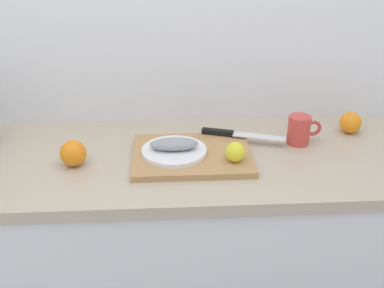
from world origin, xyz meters
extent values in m
cube|color=white|center=(0.00, 0.33, 1.25)|extent=(3.20, 0.05, 2.50)
cube|color=white|center=(0.00, 0.00, 0.43)|extent=(2.00, 0.58, 0.86)
cube|color=#B7A88E|center=(0.00, 0.00, 0.88)|extent=(2.00, 0.60, 0.04)
cube|color=tan|center=(0.12, -0.02, 0.91)|extent=(0.38, 0.29, 0.02)
cylinder|color=white|center=(0.06, -0.02, 0.93)|extent=(0.21, 0.21, 0.01)
ellipsoid|color=gray|center=(0.06, -0.02, 0.95)|extent=(0.16, 0.07, 0.04)
cube|color=silver|center=(0.36, 0.07, 0.93)|extent=(0.18, 0.09, 0.00)
cube|color=black|center=(0.22, 0.11, 0.93)|extent=(0.11, 0.05, 0.02)
sphere|color=yellow|center=(0.25, -0.08, 0.95)|extent=(0.06, 0.06, 0.06)
cylinder|color=#CC3F38|center=(0.49, 0.07, 0.95)|extent=(0.08, 0.08, 0.10)
torus|color=#CC3F38|center=(0.54, 0.07, 0.95)|extent=(0.06, 0.01, 0.06)
sphere|color=orange|center=(-0.25, -0.04, 0.94)|extent=(0.08, 0.08, 0.08)
sphere|color=orange|center=(0.70, 0.15, 0.94)|extent=(0.08, 0.08, 0.08)
camera|label=1|loc=(0.04, -1.36, 1.62)|focal=43.92mm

